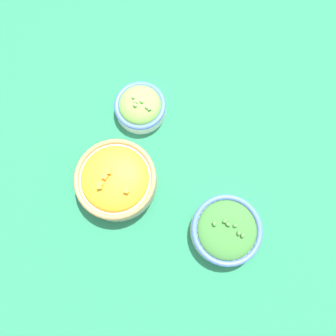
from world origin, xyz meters
name	(u,v)px	position (x,y,z in m)	size (l,w,h in m)	color
ground_plane	(168,171)	(0.00, 0.00, 0.00)	(3.00, 3.00, 0.00)	#23704C
bowl_squash	(116,180)	(-0.11, -0.05, 0.04)	(0.18, 0.18, 0.09)	beige
bowl_broccoli	(226,230)	(0.15, -0.11, 0.03)	(0.15, 0.15, 0.06)	silver
bowl_lettuce	(140,107)	(-0.10, 0.13, 0.03)	(0.12, 0.12, 0.07)	white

